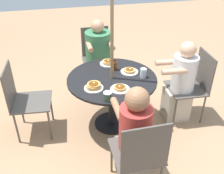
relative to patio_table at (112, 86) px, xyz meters
The scene contains 17 objects.
ground_plane 0.60m from the patio_table, ahead, with size 12.00×12.00×0.00m, color tan.
patio_table is the anchor object (origin of this frame).
umbrella_pole 0.58m from the patio_table, ahead, with size 0.04×0.04×2.36m, color #846B4C.
patio_chair_north 1.11m from the patio_table, behind, with size 0.47×0.47×0.96m.
diner_north 0.93m from the patio_table, behind, with size 0.52×0.33×1.16m.
patio_chair_east 1.11m from the patio_table, 92.90° to the right, with size 0.49×0.49×0.96m.
diner_east 0.93m from the patio_table, 92.90° to the right, with size 0.34×0.52×1.14m.
patio_chair_south 1.11m from the patio_table, ahead, with size 0.47×0.47×0.96m.
diner_south 0.92m from the patio_table, ahead, with size 0.54×0.39×1.17m.
patio_chair_west 1.11m from the patio_table, 85.78° to the left, with size 0.50×0.50×0.96m.
pancake_plate_a 0.36m from the patio_table, 126.74° to the left, with size 0.23×0.23×0.08m.
pancake_plate_b 0.30m from the patio_table, 69.59° to the right, with size 0.23×0.23×0.05m.
pancake_plate_c 0.41m from the patio_table, ahead, with size 0.23×0.23×0.06m.
pancake_plate_d 0.32m from the patio_table, behind, with size 0.23×0.23×0.05m.
syrup_bottle 0.29m from the patio_table, 20.81° to the right, with size 0.09×0.07×0.16m.
coffee_cup 0.51m from the patio_table, 161.64° to the left, with size 0.09×0.09×0.10m.
drinking_glass_a 0.43m from the patio_table, 99.40° to the right, with size 0.08×0.08×0.12m, color silver.
Camera 1 is at (-2.74, 0.61, 2.36)m, focal length 42.00 mm.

